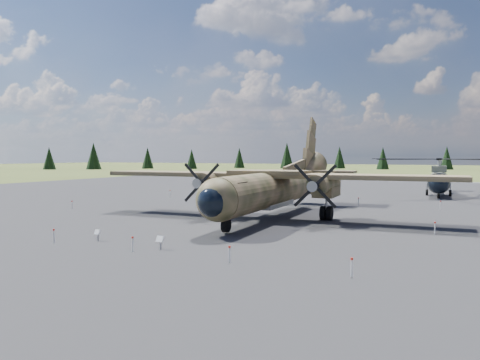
% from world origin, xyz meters
% --- Properties ---
extents(ground, '(500.00, 500.00, 0.00)m').
position_xyz_m(ground, '(0.00, 0.00, 0.00)').
color(ground, '#58622B').
rests_on(ground, ground).
extents(apron, '(120.00, 120.00, 0.04)m').
position_xyz_m(apron, '(0.00, 10.00, 0.00)').
color(apron, '#515156').
rests_on(apron, ground).
extents(transport_plane, '(30.65, 27.83, 10.10)m').
position_xyz_m(transport_plane, '(3.31, 3.83, 2.90)').
color(transport_plane, '#3D3E21').
rests_on(transport_plane, ground).
extents(helicopter_near, '(20.63, 23.63, 4.97)m').
position_xyz_m(helicopter_near, '(14.94, 31.48, 3.53)').
color(helicopter_near, gray).
rests_on(helicopter_near, ground).
extents(info_placard_left, '(0.48, 0.28, 0.71)m').
position_xyz_m(info_placard_left, '(-2.10, -11.83, 0.47)').
color(info_placard_left, gray).
rests_on(info_placard_left, ground).
extents(info_placard_right, '(0.52, 0.28, 0.78)m').
position_xyz_m(info_placard_right, '(3.00, -12.35, 0.52)').
color(info_placard_right, gray).
rests_on(info_placard_right, ground).
extents(barrier_fence, '(33.12, 29.62, 0.85)m').
position_xyz_m(barrier_fence, '(-0.46, -0.08, 0.51)').
color(barrier_fence, silver).
rests_on(barrier_fence, ground).
extents(treeline, '(326.09, 323.60, 10.98)m').
position_xyz_m(treeline, '(4.72, 6.28, 4.63)').
color(treeline, black).
rests_on(treeline, ground).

